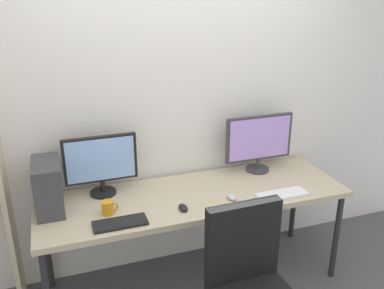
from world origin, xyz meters
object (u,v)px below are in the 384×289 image
Objects in this scene: monitor_left at (101,163)px; keyboard_left at (120,223)px; coffee_mug at (108,208)px; keyboard_right at (282,195)px; pc_tower at (48,187)px; monitor_right at (259,141)px; desk at (194,200)px; mouse_left_side at (183,208)px; mouse_right_side at (232,197)px.

keyboard_left is (0.04, -0.44, -0.22)m from monitor_left.
monitor_left is 0.35m from coffee_mug.
coffee_mug is (-1.17, 0.15, 0.04)m from keyboard_right.
keyboard_left is (0.39, -0.33, -0.16)m from pc_tower.
monitor_left is at bearing 159.13° from keyboard_right.
monitor_left is at bearing -180.00° from monitor_right.
pc_tower reaches higher than desk.
pc_tower is 1.03× the size of keyboard_left.
monitor_right reaches higher than desk.
keyboard_right is 0.70m from mouse_left_side.
pc_tower reaches higher than keyboard_right.
monitor_left is 0.91× the size of monitor_right.
mouse_right_side is (1.17, -0.25, -0.15)m from pc_tower.
pc_tower is (-0.95, 0.10, 0.22)m from desk.
monitor_left is 0.64m from mouse_left_side.
coffee_mug is at bearing 174.67° from mouse_right_side.
pc_tower is at bearing 152.56° from coffee_mug.
mouse_left_side is 0.36m from mouse_right_side.
keyboard_left is (-1.16, -0.44, -0.24)m from monitor_right.
monitor_right is at bearing 4.14° from pc_tower.
pc_tower is at bearing 167.68° from keyboard_right.
keyboard_left is at bearing -157.67° from desk.
mouse_left_side and mouse_right_side have the same top height.
mouse_right_side is at bearing -136.40° from monitor_right.
desk is at bearing -19.48° from monitor_left.
monitor_right reaches higher than keyboard_left.
monitor_right is at bearing 20.87° from keyboard_left.
desk is 5.96× the size of keyboard_right.
monitor_right is 5.13× the size of coffee_mug.
mouse_right_side is at bearing 5.53° from keyboard_left.
keyboard_right is (0.56, -0.23, 0.06)m from desk.
desk is 0.61m from keyboard_left.
desk is at bearing 22.33° from keyboard_left.
coffee_mug reaches higher than mouse_right_side.
monitor_right is 1.65× the size of keyboard_left.
mouse_right_side reaches higher than keyboard_left.
mouse_right_side reaches higher than keyboard_right.
monitor_right is 0.58m from mouse_right_side.
mouse_left_side is (0.81, -0.29, -0.15)m from pc_tower.
monitor_left is 4.67× the size of coffee_mug.
mouse_left_side is (0.46, -0.40, -0.22)m from monitor_left.
mouse_left_side is at bearing -41.05° from monitor_left.
monitor_left reaches higher than keyboard_right.
coffee_mug reaches higher than mouse_left_side.
keyboard_right reaches higher than desk.
mouse_left_side reaches higher than desk.
pc_tower is (-0.35, -0.11, -0.07)m from monitor_left.
pc_tower is 3.54× the size of mouse_right_side.
mouse_right_side is at bearing -12.34° from pc_tower.
keyboard_right is at bearing -12.32° from pc_tower.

